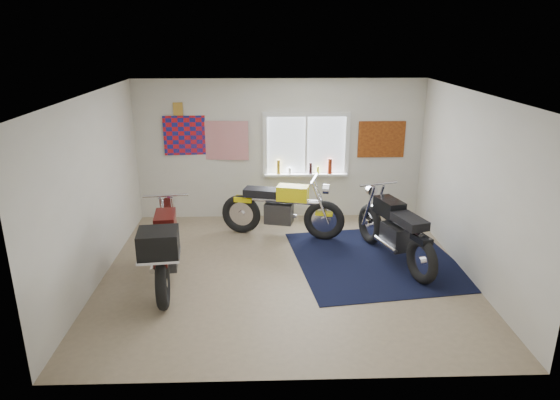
{
  "coord_description": "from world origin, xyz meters",
  "views": [
    {
      "loc": [
        -0.3,
        -6.9,
        3.5
      ],
      "look_at": [
        -0.07,
        0.4,
        1.04
      ],
      "focal_mm": 32.0,
      "sensor_mm": 36.0,
      "label": 1
    }
  ],
  "objects_px": {
    "navy_rug": "(375,259)",
    "yellow_triumph": "(281,210)",
    "maroon_tourer": "(164,248)",
    "black_chrome_bike": "(395,232)"
  },
  "relations": [
    {
      "from": "navy_rug",
      "to": "maroon_tourer",
      "type": "relative_size",
      "value": 1.14
    },
    {
      "from": "navy_rug",
      "to": "yellow_triumph",
      "type": "xyz_separation_m",
      "value": [
        -1.49,
        1.07,
        0.49
      ]
    },
    {
      "from": "yellow_triumph",
      "to": "black_chrome_bike",
      "type": "height_order",
      "value": "black_chrome_bike"
    },
    {
      "from": "yellow_triumph",
      "to": "black_chrome_bike",
      "type": "relative_size",
      "value": 1.01
    },
    {
      "from": "navy_rug",
      "to": "yellow_triumph",
      "type": "bearing_deg",
      "value": 144.22
    },
    {
      "from": "black_chrome_bike",
      "to": "yellow_triumph",
      "type": "bearing_deg",
      "value": 40.53
    },
    {
      "from": "navy_rug",
      "to": "maroon_tourer",
      "type": "xyz_separation_m",
      "value": [
        -3.21,
        -0.78,
        0.6
      ]
    },
    {
      "from": "navy_rug",
      "to": "maroon_tourer",
      "type": "bearing_deg",
      "value": -166.41
    },
    {
      "from": "yellow_triumph",
      "to": "maroon_tourer",
      "type": "relative_size",
      "value": 0.97
    },
    {
      "from": "navy_rug",
      "to": "black_chrome_bike",
      "type": "height_order",
      "value": "black_chrome_bike"
    }
  ]
}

